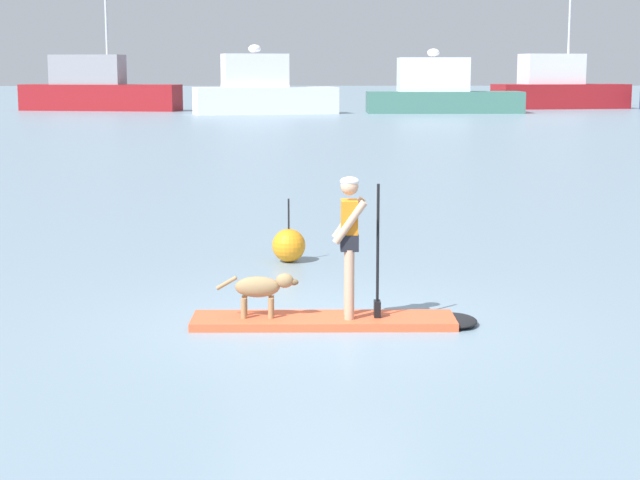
{
  "coord_description": "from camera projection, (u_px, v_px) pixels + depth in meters",
  "views": [
    {
      "loc": [
        -0.58,
        -12.46,
        3.12
      ],
      "look_at": [
        0.0,
        1.0,
        0.9
      ],
      "focal_mm": 58.03,
      "sensor_mm": 36.0,
      "label": 1
    }
  ],
  "objects": [
    {
      "name": "moored_boat_outer",
      "position": [
        97.0,
        90.0,
        80.62
      ],
      "size": [
        12.8,
        5.33,
        11.95
      ],
      "color": "maroon",
      "rests_on": "ground_plane"
    },
    {
      "name": "ground_plane",
      "position": [
        323.0,
        325.0,
        12.81
      ],
      "size": [
        400.0,
        400.0,
        0.0
      ],
      "primitive_type": "plane",
      "color": "gray"
    },
    {
      "name": "moored_boat_far_starboard",
      "position": [
        263.0,
        92.0,
        74.1
      ],
      "size": [
        10.57,
        4.86,
        4.93
      ],
      "color": "white",
      "rests_on": "ground_plane"
    },
    {
      "name": "marker_buoy",
      "position": [
        289.0,
        245.0,
        16.96
      ],
      "size": [
        0.55,
        0.55,
        1.05
      ],
      "color": "orange",
      "rests_on": "ground_plane"
    },
    {
      "name": "dog",
      "position": [
        261.0,
        288.0,
        12.73
      ],
      "size": [
        1.02,
        0.24,
        0.55
      ],
      "color": "#997A51",
      "rests_on": "paddleboard"
    },
    {
      "name": "moored_boat_center",
      "position": [
        558.0,
        88.0,
        84.93
      ],
      "size": [
        11.26,
        5.12,
        12.98
      ],
      "color": "maroon",
      "rests_on": "ground_plane"
    },
    {
      "name": "moored_boat_port",
      "position": [
        440.0,
        92.0,
        76.16
      ],
      "size": [
        11.46,
        3.71,
        4.69
      ],
      "color": "#3F7266",
      "rests_on": "ground_plane"
    },
    {
      "name": "paddleboard",
      "position": [
        342.0,
        321.0,
        12.8
      ],
      "size": [
        3.56,
        0.9,
        0.1
      ],
      "color": "#E55933",
      "rests_on": "ground_plane"
    },
    {
      "name": "person_paddler",
      "position": [
        351.0,
        236.0,
        12.63
      ],
      "size": [
        0.61,
        0.48,
        1.74
      ],
      "color": "tan",
      "rests_on": "paddleboard"
    }
  ]
}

